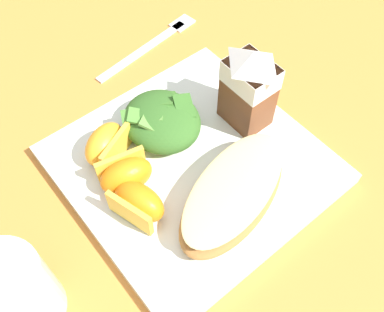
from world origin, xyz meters
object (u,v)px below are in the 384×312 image
object	(u,v)px
green_salad_pile	(159,123)
white_plate	(192,165)
milk_carton	(249,85)
orange_wedge_front	(106,144)
drinking_clear_cup	(13,295)
cheesy_pizza_bread	(234,192)
orange_wedge_rear	(138,203)
orange_wedge_middle	(126,174)
metal_fork	(155,41)

from	to	relation	value
green_salad_pile	white_plate	bearing A→B (deg)	4.90
milk_carton	orange_wedge_front	distance (m)	0.18
green_salad_pile	drinking_clear_cup	xyz separation A→B (m)	(0.08, -0.23, 0.01)
cheesy_pizza_bread	green_salad_pile	size ratio (longest dim) A/B	1.86
green_salad_pile	orange_wedge_rear	distance (m)	0.11
green_salad_pile	milk_carton	xyz separation A→B (m)	(0.05, 0.10, 0.04)
orange_wedge_front	milk_carton	bearing A→B (deg)	69.41
orange_wedge_middle	white_plate	bearing A→B (deg)	74.13
cheesy_pizza_bread	orange_wedge_front	bearing A→B (deg)	-152.61
metal_fork	drinking_clear_cup	world-z (taller)	drinking_clear_cup
orange_wedge_front	drinking_clear_cup	distance (m)	0.19
white_plate	drinking_clear_cup	size ratio (longest dim) A/B	3.06
milk_carton	orange_wedge_front	bearing A→B (deg)	-110.59
orange_wedge_middle	metal_fork	bearing A→B (deg)	136.92
white_plate	orange_wedge_rear	world-z (taller)	orange_wedge_rear
white_plate	orange_wedge_rear	size ratio (longest dim) A/B	4.14
orange_wedge_middle	drinking_clear_cup	bearing A→B (deg)	-72.69
white_plate	green_salad_pile	bearing A→B (deg)	-175.10
white_plate	drinking_clear_cup	world-z (taller)	drinking_clear_cup
green_salad_pile	milk_carton	distance (m)	0.12
white_plate	green_salad_pile	size ratio (longest dim) A/B	2.80
cheesy_pizza_bread	green_salad_pile	distance (m)	0.13
green_salad_pile	drinking_clear_cup	world-z (taller)	drinking_clear_cup
orange_wedge_front	metal_fork	size ratio (longest dim) A/B	0.37
orange_wedge_front	orange_wedge_middle	size ratio (longest dim) A/B	1.05
white_plate	milk_carton	xyz separation A→B (m)	(-0.01, 0.09, 0.07)
cheesy_pizza_bread	metal_fork	size ratio (longest dim) A/B	0.98
metal_fork	green_salad_pile	bearing A→B (deg)	-34.28
cheesy_pizza_bread	drinking_clear_cup	world-z (taller)	drinking_clear_cup
cheesy_pizza_bread	metal_fork	world-z (taller)	cheesy_pizza_bread
milk_carton	orange_wedge_middle	size ratio (longest dim) A/B	1.66
metal_fork	drinking_clear_cup	xyz separation A→B (m)	(0.24, -0.33, 0.04)
cheesy_pizza_bread	orange_wedge_front	world-z (taller)	orange_wedge_front
green_salad_pile	orange_wedge_middle	distance (m)	0.08
metal_fork	orange_wedge_middle	bearing A→B (deg)	-43.08
cheesy_pizza_bread	orange_wedge_rear	size ratio (longest dim) A/B	2.74
cheesy_pizza_bread	metal_fork	distance (m)	0.30
milk_carton	drinking_clear_cup	size ratio (longest dim) A/B	1.20
drinking_clear_cup	orange_wedge_middle	bearing A→B (deg)	107.31
orange_wedge_middle	orange_wedge_rear	bearing A→B (deg)	-14.49
orange_wedge_front	green_salad_pile	bearing A→B (deg)	78.96
green_salad_pile	orange_wedge_front	bearing A→B (deg)	-101.04
white_plate	orange_wedge_front	distance (m)	0.10
white_plate	cheesy_pizza_bread	size ratio (longest dim) A/B	1.51
orange_wedge_front	orange_wedge_rear	world-z (taller)	same
orange_wedge_front	metal_fork	xyz separation A→B (m)	(-0.14, 0.17, -0.03)
green_salad_pile	metal_fork	bearing A→B (deg)	145.72
drinking_clear_cup	metal_fork	bearing A→B (deg)	125.53
cheesy_pizza_bread	orange_wedge_middle	xyz separation A→B (m)	(-0.09, -0.08, 0.00)
milk_carton	white_plate	bearing A→B (deg)	-84.63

